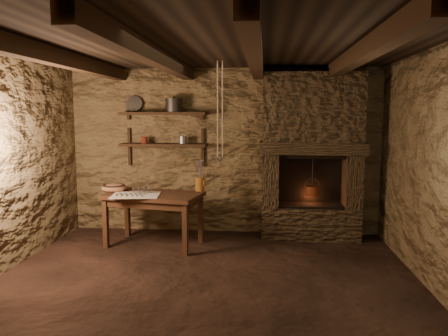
# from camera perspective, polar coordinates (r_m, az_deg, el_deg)

# --- Properties ---
(floor) EXTENTS (4.50, 4.50, 0.00)m
(floor) POSITION_cam_1_polar(r_m,az_deg,el_deg) (4.72, -2.47, -14.64)
(floor) COLOR black
(floor) RESTS_ON ground
(back_wall) EXTENTS (4.50, 0.04, 2.40)m
(back_wall) POSITION_cam_1_polar(r_m,az_deg,el_deg) (6.39, -0.09, 2.20)
(back_wall) COLOR brown
(back_wall) RESTS_ON floor
(front_wall) EXTENTS (4.50, 0.04, 2.40)m
(front_wall) POSITION_cam_1_polar(r_m,az_deg,el_deg) (2.48, -8.93, -5.75)
(front_wall) COLOR brown
(front_wall) RESTS_ON floor
(right_wall) EXTENTS (0.04, 4.00, 2.40)m
(right_wall) POSITION_cam_1_polar(r_m,az_deg,el_deg) (4.67, 25.93, -0.34)
(right_wall) COLOR brown
(right_wall) RESTS_ON floor
(ceiling) EXTENTS (4.50, 4.00, 0.04)m
(ceiling) POSITION_cam_1_polar(r_m,az_deg,el_deg) (4.43, -2.64, 15.57)
(ceiling) COLOR black
(ceiling) RESTS_ON back_wall
(beam_far_left) EXTENTS (0.14, 3.95, 0.16)m
(beam_far_left) POSITION_cam_1_polar(r_m,az_deg,el_deg) (4.85, -20.96, 13.30)
(beam_far_left) COLOR black
(beam_far_left) RESTS_ON ceiling
(beam_mid_left) EXTENTS (0.14, 3.95, 0.16)m
(beam_mid_left) POSITION_cam_1_polar(r_m,az_deg,el_deg) (4.51, -9.13, 14.18)
(beam_mid_left) COLOR black
(beam_mid_left) RESTS_ON ceiling
(beam_mid_right) EXTENTS (0.14, 3.95, 0.16)m
(beam_mid_right) POSITION_cam_1_polar(r_m,az_deg,el_deg) (4.38, 4.08, 14.47)
(beam_mid_right) COLOR black
(beam_mid_right) RESTS_ON ceiling
(beam_far_right) EXTENTS (0.14, 3.95, 0.16)m
(beam_far_right) POSITION_cam_1_polar(r_m,az_deg,el_deg) (4.47, 17.42, 14.03)
(beam_far_right) COLOR black
(beam_far_right) RESTS_ON ceiling
(shelf_lower) EXTENTS (1.25, 0.30, 0.04)m
(shelf_lower) POSITION_cam_1_polar(r_m,az_deg,el_deg) (6.36, -7.88, 3.01)
(shelf_lower) COLOR black
(shelf_lower) RESTS_ON back_wall
(shelf_upper) EXTENTS (1.25, 0.30, 0.04)m
(shelf_upper) POSITION_cam_1_polar(r_m,az_deg,el_deg) (6.35, -7.95, 7.07)
(shelf_upper) COLOR black
(shelf_upper) RESTS_ON back_wall
(hearth) EXTENTS (1.43, 0.51, 2.30)m
(hearth) POSITION_cam_1_polar(r_m,az_deg,el_deg) (6.16, 11.36, 2.12)
(hearth) COLOR #34261A
(hearth) RESTS_ON floor
(work_table) EXTENTS (1.34, 0.92, 0.70)m
(work_table) POSITION_cam_1_polar(r_m,az_deg,el_deg) (5.91, -9.11, -6.39)
(work_table) COLOR #331D11
(work_table) RESTS_ON floor
(linen_cloth) EXTENTS (0.66, 0.56, 0.01)m
(linen_cloth) POSITION_cam_1_polar(r_m,az_deg,el_deg) (5.74, -11.45, -3.48)
(linen_cloth) COLOR silver
(linen_cloth) RESTS_ON work_table
(pewter_cutlery_row) EXTENTS (0.52, 0.26, 0.01)m
(pewter_cutlery_row) POSITION_cam_1_polar(r_m,az_deg,el_deg) (5.72, -11.51, -3.42)
(pewter_cutlery_row) COLOR gray
(pewter_cutlery_row) RESTS_ON linen_cloth
(drinking_glasses) EXTENTS (0.19, 0.06, 0.08)m
(drinking_glasses) POSITION_cam_1_polar(r_m,az_deg,el_deg) (5.83, -10.95, -2.87)
(drinking_glasses) COLOR white
(drinking_glasses) RESTS_ON linen_cloth
(stoneware_jug) EXTENTS (0.16, 0.16, 0.43)m
(stoneware_jug) POSITION_cam_1_polar(r_m,az_deg,el_deg) (5.93, -3.16, -1.24)
(stoneware_jug) COLOR #9F5B1E
(stoneware_jug) RESTS_ON work_table
(wooden_bowl) EXTENTS (0.43, 0.43, 0.12)m
(wooden_bowl) POSITION_cam_1_polar(r_m,az_deg,el_deg) (6.12, -14.17, -2.56)
(wooden_bowl) COLOR #AA7049
(wooden_bowl) RESTS_ON work_table
(iron_stockpot) EXTENTS (0.30, 0.30, 0.17)m
(iron_stockpot) POSITION_cam_1_polar(r_m,az_deg,el_deg) (6.32, -6.59, 8.05)
(iron_stockpot) COLOR #2C2927
(iron_stockpot) RESTS_ON shelf_upper
(tin_pan) EXTENTS (0.24, 0.11, 0.24)m
(tin_pan) POSITION_cam_1_polar(r_m,az_deg,el_deg) (6.56, -11.66, 8.20)
(tin_pan) COLOR gray
(tin_pan) RESTS_ON shelf_upper
(small_kettle) EXTENTS (0.16, 0.12, 0.16)m
(small_kettle) POSITION_cam_1_polar(r_m,az_deg,el_deg) (6.30, -5.39, 3.67)
(small_kettle) COLOR gray
(small_kettle) RESTS_ON shelf_lower
(rusty_tin) EXTENTS (0.11, 0.11, 0.10)m
(rusty_tin) POSITION_cam_1_polar(r_m,az_deg,el_deg) (6.43, -10.37, 3.62)
(rusty_tin) COLOR #521910
(rusty_tin) RESTS_ON shelf_lower
(red_pot) EXTENTS (0.22, 0.22, 0.54)m
(red_pot) POSITION_cam_1_polar(r_m,az_deg,el_deg) (6.19, 11.43, -2.84)
(red_pot) COLOR maroon
(red_pot) RESTS_ON hearth
(hanging_ropes) EXTENTS (0.08, 0.08, 1.20)m
(hanging_ropes) POSITION_cam_1_polar(r_m,az_deg,el_deg) (5.42, -0.52, 7.67)
(hanging_ropes) COLOR beige
(hanging_ropes) RESTS_ON ceiling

